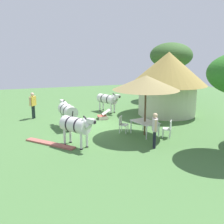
% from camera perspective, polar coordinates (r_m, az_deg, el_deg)
% --- Properties ---
extents(ground_plane, '(36.00, 36.00, 0.00)m').
position_cam_1_polar(ground_plane, '(15.83, -3.37, -3.06)').
color(ground_plane, '#46703B').
extents(thatched_hut, '(5.26, 5.26, 4.29)m').
position_cam_1_polar(thatched_hut, '(18.79, 11.83, 6.84)').
color(thatched_hut, beige).
rests_on(thatched_hut, ground_plane).
extents(shade_umbrella, '(3.43, 3.43, 3.15)m').
position_cam_1_polar(shade_umbrella, '(13.75, 7.25, 6.22)').
color(shade_umbrella, brown).
rests_on(shade_umbrella, ground_plane).
extents(patio_dining_table, '(1.60, 1.27, 0.74)m').
position_cam_1_polar(patio_dining_table, '(14.15, 7.01, -2.31)').
color(patio_dining_table, silver).
rests_on(patio_dining_table, ground_plane).
extents(patio_chair_near_lawn, '(0.61, 0.60, 0.90)m').
position_cam_1_polar(patio_chair_near_lawn, '(14.50, 2.20, -2.42)').
color(patio_chair_near_lawn, white).
rests_on(patio_chair_near_lawn, ground_plane).
extents(patio_chair_east_end, '(0.61, 0.60, 0.90)m').
position_cam_1_polar(patio_chair_east_end, '(13.98, 11.96, -3.29)').
color(patio_chair_east_end, silver).
rests_on(patio_chair_east_end, ground_plane).
extents(guest_beside_umbrella, '(0.56, 0.34, 1.65)m').
position_cam_1_polar(guest_beside_umbrella, '(12.25, 9.12, -3.21)').
color(guest_beside_umbrella, black).
rests_on(guest_beside_umbrella, ground_plane).
extents(standing_watcher, '(0.50, 0.46, 1.72)m').
position_cam_1_polar(standing_watcher, '(18.14, -16.53, 1.86)').
color(standing_watcher, black).
rests_on(standing_watcher, ground_plane).
extents(striped_lounge_chair, '(0.62, 0.86, 0.62)m').
position_cam_1_polar(striped_lounge_chair, '(17.44, -1.80, -0.67)').
color(striped_lounge_chair, '#CC4B40').
rests_on(striped_lounge_chair, ground_plane).
extents(zebra_nearest_camera, '(2.26, 0.94, 1.55)m').
position_cam_1_polar(zebra_nearest_camera, '(15.45, -9.48, 0.27)').
color(zebra_nearest_camera, silver).
rests_on(zebra_nearest_camera, ground_plane).
extents(zebra_by_umbrella, '(1.81, 1.44, 1.55)m').
position_cam_1_polar(zebra_by_umbrella, '(12.39, -7.68, -2.84)').
color(zebra_by_umbrella, silver).
rests_on(zebra_by_umbrella, ground_plane).
extents(zebra_toward_hut, '(2.02, 1.27, 1.47)m').
position_cam_1_polar(zebra_toward_hut, '(19.28, -0.97, 2.72)').
color(zebra_toward_hut, silver).
rests_on(zebra_toward_hut, ground_plane).
extents(acacia_tree_far_lawn, '(3.70, 3.70, 5.06)m').
position_cam_1_polar(acacia_tree_far_lawn, '(24.43, 12.50, 11.68)').
color(acacia_tree_far_lawn, '#503231').
rests_on(acacia_tree_far_lawn, ground_plane).
extents(brick_patio_kerb, '(2.29, 2.18, 0.08)m').
position_cam_1_polar(brick_patio_kerb, '(13.16, -13.09, -6.58)').
color(brick_patio_kerb, '#A3584D').
rests_on(brick_patio_kerb, ground_plane).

